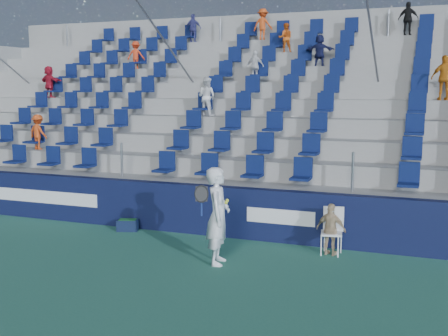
# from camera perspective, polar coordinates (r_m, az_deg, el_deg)

# --- Properties ---
(ground) EXTENTS (70.00, 70.00, 0.00)m
(ground) POSITION_cam_1_polar(r_m,az_deg,el_deg) (10.86, -6.45, -10.82)
(ground) COLOR #31735B
(ground) RESTS_ON ground
(sponsor_wall) EXTENTS (24.00, 0.32, 1.20)m
(sponsor_wall) POSITION_cam_1_polar(r_m,az_deg,el_deg) (13.46, -0.25, -4.40)
(sponsor_wall) COLOR #0F153A
(sponsor_wall) RESTS_ON ground
(grandstand) EXTENTS (24.00, 8.17, 6.63)m
(grandstand) POSITION_cam_1_polar(r_m,az_deg,el_deg) (18.04, 5.67, 3.66)
(grandstand) COLOR gray
(grandstand) RESTS_ON ground
(tennis_player) EXTENTS (0.71, 0.80, 1.97)m
(tennis_player) POSITION_cam_1_polar(r_m,az_deg,el_deg) (11.26, -0.62, -4.88)
(tennis_player) COLOR white
(tennis_player) RESTS_ON ground
(line_judge_chair) EXTENTS (0.51, 0.53, 1.00)m
(line_judge_chair) POSITION_cam_1_polar(r_m,az_deg,el_deg) (12.28, 10.96, -5.92)
(line_judge_chair) COLOR white
(line_judge_chair) RESTS_ON ground
(line_judge) EXTENTS (0.69, 0.40, 1.11)m
(line_judge) POSITION_cam_1_polar(r_m,az_deg,el_deg) (12.13, 10.83, -6.15)
(line_judge) COLOR tan
(line_judge) RESTS_ON ground
(ball_bin) EXTENTS (0.59, 0.48, 0.29)m
(ball_bin) POSITION_cam_1_polar(r_m,az_deg,el_deg) (14.23, -9.75, -5.67)
(ball_bin) COLOR #0E1936
(ball_bin) RESTS_ON ground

